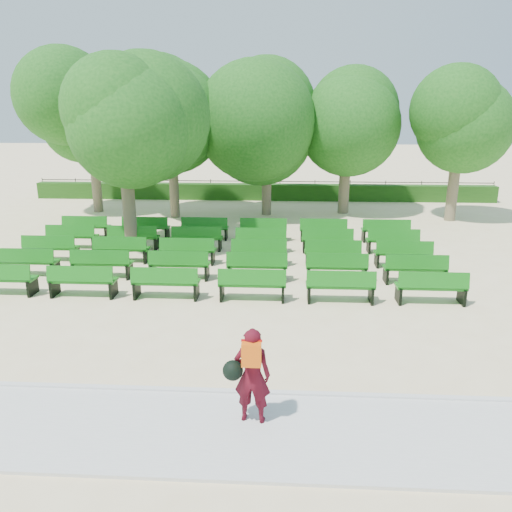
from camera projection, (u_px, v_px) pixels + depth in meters
The scene contains 9 objects.
ground at pixel (241, 281), 15.13m from camera, with size 120.00×120.00×0.00m, color beige.
paving at pixel (203, 432), 8.04m from camera, with size 30.00×2.20×0.06m, color silver.
curb at pixel (213, 392), 9.13m from camera, with size 30.00×0.12×0.10m, color silver.
hedge at pixel (262, 192), 28.40m from camera, with size 26.00×0.70×0.90m, color #1E4C13.
fence at pixel (262, 199), 28.91m from camera, with size 26.00×0.10×1.02m, color black, non-canonical shape.
tree_line at pixel (259, 214), 24.70m from camera, with size 21.80×6.80×7.04m, color #205E19, non-canonical shape.
bench_array at pixel (225, 261), 16.81m from camera, with size 1.86×0.67×1.16m.
tree_among at pixel (123, 128), 17.15m from camera, with size 4.53×4.53×6.45m.
person at pixel (251, 374), 8.05m from camera, with size 0.80×0.50×1.65m.
Camera 1 is at (1.25, -14.24, 5.04)m, focal length 35.00 mm.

